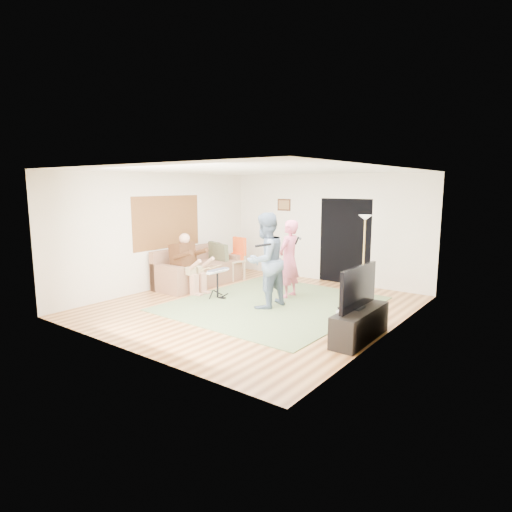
{
  "coord_description": "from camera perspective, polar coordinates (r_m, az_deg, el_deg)",
  "views": [
    {
      "loc": [
        5.08,
        -6.66,
        2.41
      ],
      "look_at": [
        -0.16,
        0.3,
        0.97
      ],
      "focal_mm": 30.0,
      "sensor_mm": 36.0,
      "label": 1
    }
  ],
  "objects": [
    {
      "name": "sofa",
      "position": [
        10.62,
        -8.02,
        -2.16
      ],
      "size": [
        0.93,
        2.26,
        0.91
      ],
      "color": "#8D6146",
      "rests_on": "floor"
    },
    {
      "name": "window_blinds",
      "position": [
        10.44,
        -11.75,
        4.45
      ],
      "size": [
        0.0,
        2.05,
        2.05
      ],
      "primitive_type": "plane",
      "rotation": [
        1.57,
        0.0,
        1.57
      ],
      "color": "brown",
      "rests_on": "walls"
    },
    {
      "name": "television",
      "position": [
        6.87,
        13.49,
        -4.03
      ],
      "size": [
        0.06,
        1.2,
        0.66
      ],
      "primitive_type": "cube",
      "color": "black",
      "rests_on": "tv_cabinet"
    },
    {
      "name": "doorway",
      "position": [
        10.75,
        11.76,
        1.9
      ],
      "size": [
        2.1,
        0.0,
        2.1
      ],
      "primitive_type": "plane",
      "rotation": [
        1.57,
        0.0,
        0.0
      ],
      "color": "black",
      "rests_on": "walls"
    },
    {
      "name": "floor",
      "position": [
        8.72,
        -0.33,
        -6.68
      ],
      "size": [
        6.0,
        6.0,
        0.0
      ],
      "primitive_type": "plane",
      "color": "brown",
      "rests_on": "ground"
    },
    {
      "name": "drum_kit",
      "position": [
        9.29,
        -5.16,
        -3.92
      ],
      "size": [
        0.35,
        0.63,
        0.65
      ],
      "color": "black",
      "rests_on": "floor"
    },
    {
      "name": "picture_frame",
      "position": [
        11.55,
        3.76,
        6.82
      ],
      "size": [
        0.42,
        0.03,
        0.32
      ],
      "primitive_type": "cube",
      "color": "#3F2314",
      "rests_on": "walls"
    },
    {
      "name": "microphone",
      "position": [
        9.07,
        5.49,
        2.06
      ],
      "size": [
        0.06,
        0.06,
        0.24
      ],
      "primitive_type": null,
      "color": "black",
      "rests_on": "singer"
    },
    {
      "name": "ceiling",
      "position": [
        8.38,
        -0.34,
        11.35
      ],
      "size": [
        6.0,
        6.0,
        0.0
      ],
      "primitive_type": "plane",
      "rotation": [
        3.14,
        0.0,
        0.0
      ],
      "color": "white",
      "rests_on": "walls"
    },
    {
      "name": "tv_cabinet",
      "position": [
        7.01,
        13.68,
        -8.86
      ],
      "size": [
        0.4,
        1.4,
        0.5
      ],
      "primitive_type": "cube",
      "color": "black",
      "rests_on": "floor"
    },
    {
      "name": "drummer",
      "position": [
        9.83,
        -8.96,
        -1.8
      ],
      "size": [
        0.88,
        0.49,
        1.35
      ],
      "color": "#4B2A15",
      "rests_on": "sofa"
    },
    {
      "name": "walls",
      "position": [
        8.44,
        -0.34,
        2.16
      ],
      "size": [
        5.5,
        6.0,
        2.7
      ],
      "primitive_type": null,
      "color": "silver",
      "rests_on": "floor"
    },
    {
      "name": "torchiere_lamp",
      "position": [
        9.52,
        14.24,
        1.94
      ],
      "size": [
        0.32,
        0.32,
        1.79
      ],
      "color": "black",
      "rests_on": "floor"
    },
    {
      "name": "guitar_held",
      "position": [
        8.26,
        2.39,
        1.56
      ],
      "size": [
        0.19,
        0.61,
        0.26
      ],
      "primitive_type": null,
      "rotation": [
        0.0,
        0.0,
        -0.12
      ],
      "color": "white",
      "rests_on": "guitarist"
    },
    {
      "name": "guitar_spare",
      "position": [
        7.21,
        11.75,
        -8.31
      ],
      "size": [
        0.31,
        0.28,
        0.86
      ],
      "color": "black",
      "rests_on": "floor"
    },
    {
      "name": "singer",
      "position": [
        9.24,
        4.39,
        -0.41
      ],
      "size": [
        0.41,
        0.62,
        1.69
      ],
      "primitive_type": "imported",
      "rotation": [
        0.0,
        0.0,
        -1.55
      ],
      "color": "#E36382",
      "rests_on": "floor"
    },
    {
      "name": "guitarist",
      "position": [
        8.43,
        1.26,
        -0.63
      ],
      "size": [
        0.81,
        0.99,
        1.89
      ],
      "primitive_type": "imported",
      "rotation": [
        0.0,
        0.0,
        -1.68
      ],
      "color": "slate",
      "rests_on": "floor"
    },
    {
      "name": "area_rug",
      "position": [
        8.87,
        2.26,
        -6.36
      ],
      "size": [
        3.62,
        4.0,
        0.02
      ],
      "primitive_type": "cube",
      "rotation": [
        0.0,
        0.0,
        -0.02
      ],
      "color": "#5F7346",
      "rests_on": "floor"
    },
    {
      "name": "dining_chair",
      "position": [
        11.09,
        -2.87,
        -1.15
      ],
      "size": [
        0.53,
        0.55,
        1.09
      ],
      "rotation": [
        0.0,
        0.0,
        -0.17
      ],
      "color": "tan",
      "rests_on": "floor"
    }
  ]
}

